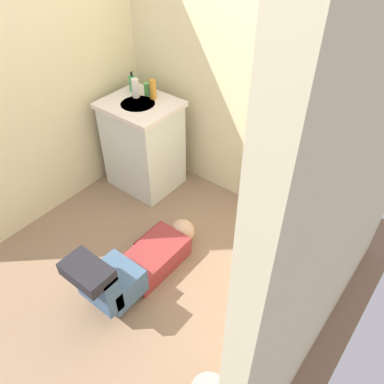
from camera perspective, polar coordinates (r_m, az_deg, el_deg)
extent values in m
cube|color=#8A6C52|center=(3.02, -4.12, -9.83)|extent=(2.74, 2.92, 0.04)
cube|color=beige|center=(2.94, 8.32, 18.30)|extent=(2.40, 0.08, 2.40)
cube|color=beige|center=(3.06, -22.57, 16.63)|extent=(0.08, 1.92, 2.40)
cube|color=beige|center=(1.77, 23.27, -1.85)|extent=(0.08, 1.92, 2.40)
cube|color=silver|center=(2.98, 15.49, -6.44)|extent=(0.22, 0.30, 0.38)
cylinder|color=silver|center=(2.80, 15.64, -4.52)|extent=(0.35, 0.35, 0.08)
cube|color=silver|center=(2.83, 17.91, 0.11)|extent=(0.34, 0.17, 0.34)
cube|color=silver|center=(2.72, 18.69, 3.07)|extent=(0.36, 0.19, 0.03)
cube|color=silver|center=(3.44, -7.12, 6.61)|extent=(0.56, 0.48, 0.78)
cube|color=silver|center=(3.23, -7.73, 12.64)|extent=(0.60, 0.52, 0.04)
cylinder|color=silver|center=(3.22, -7.97, 12.42)|extent=(0.28, 0.28, 0.05)
cylinder|color=silver|center=(3.29, -6.09, 14.66)|extent=(0.02, 0.02, 0.10)
cube|color=maroon|center=(2.89, -5.62, -9.63)|extent=(0.29, 0.52, 0.17)
sphere|color=tan|center=(3.04, -1.43, -5.79)|extent=(0.19, 0.19, 0.19)
cube|color=#3E5A79|center=(2.68, -11.07, -12.88)|extent=(0.31, 0.28, 0.20)
cube|color=#3E5A79|center=(2.54, -13.76, -13.17)|extent=(0.31, 0.12, 0.32)
cube|color=black|center=(2.39, -15.24, -11.32)|extent=(0.31, 0.19, 0.09)
cylinder|color=maroon|center=(3.08, -6.20, -6.43)|extent=(0.08, 0.30, 0.08)
cube|color=silver|center=(2.69, 18.12, 4.54)|extent=(0.22, 0.11, 0.10)
cube|color=#26262D|center=(2.66, 21.04, 3.37)|extent=(0.12, 0.09, 0.11)
cylinder|color=green|center=(3.39, -8.79, 15.55)|extent=(0.06, 0.06, 0.13)
cylinder|color=black|center=(3.36, -8.94, 16.83)|extent=(0.02, 0.02, 0.04)
cylinder|color=white|center=(3.28, -8.36, 14.95)|extent=(0.06, 0.06, 0.16)
cylinder|color=#52A44B|center=(3.31, -6.64, 14.86)|extent=(0.05, 0.05, 0.11)
cylinder|color=orange|center=(3.24, -5.79, 14.85)|extent=(0.05, 0.05, 0.16)
cylinder|color=white|center=(2.93, 7.56, -8.16)|extent=(0.11, 0.11, 0.22)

